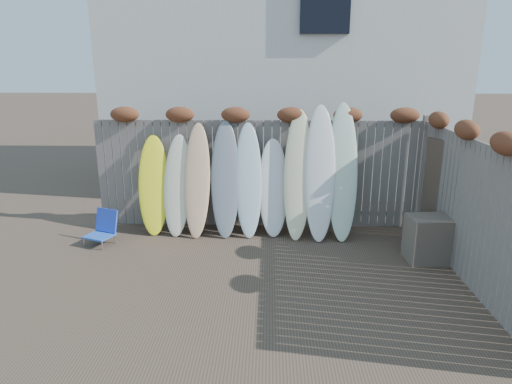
{
  "coord_description": "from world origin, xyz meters",
  "views": [
    {
      "loc": [
        0.21,
        -5.83,
        3.02
      ],
      "look_at": [
        0.0,
        1.2,
        1.0
      ],
      "focal_mm": 32.0,
      "sensor_mm": 36.0,
      "label": 1
    }
  ],
  "objects_px": {
    "wooden_crate": "(427,239)",
    "surfboard_0": "(154,185)",
    "lattice_panel": "(449,199)",
    "beach_chair": "(103,228)"
  },
  "relations": [
    {
      "from": "beach_chair",
      "to": "wooden_crate",
      "type": "relative_size",
      "value": 0.82
    },
    {
      "from": "beach_chair",
      "to": "wooden_crate",
      "type": "bearing_deg",
      "value": -6.14
    },
    {
      "from": "beach_chair",
      "to": "surfboard_0",
      "type": "bearing_deg",
      "value": 38.14
    },
    {
      "from": "beach_chair",
      "to": "wooden_crate",
      "type": "distance_m",
      "value": 5.35
    },
    {
      "from": "beach_chair",
      "to": "lattice_panel",
      "type": "height_order",
      "value": "lattice_panel"
    },
    {
      "from": "wooden_crate",
      "to": "surfboard_0",
      "type": "height_order",
      "value": "surfboard_0"
    },
    {
      "from": "wooden_crate",
      "to": "lattice_panel",
      "type": "height_order",
      "value": "lattice_panel"
    },
    {
      "from": "wooden_crate",
      "to": "surfboard_0",
      "type": "xyz_separation_m",
      "value": [
        -4.55,
        1.17,
        0.52
      ]
    },
    {
      "from": "wooden_crate",
      "to": "surfboard_0",
      "type": "bearing_deg",
      "value": 165.55
    },
    {
      "from": "surfboard_0",
      "to": "beach_chair",
      "type": "bearing_deg",
      "value": -147.05
    }
  ]
}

